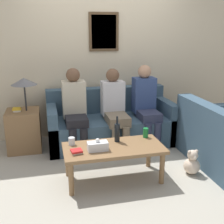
# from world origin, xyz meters

# --- Properties ---
(ground_plane) EXTENTS (16.00, 16.00, 0.00)m
(ground_plane) POSITION_xyz_m (0.00, 0.00, 0.00)
(ground_plane) COLOR #ADA899
(wall_back) EXTENTS (9.00, 0.08, 2.60)m
(wall_back) POSITION_xyz_m (0.00, 0.98, 1.30)
(wall_back) COLOR beige
(wall_back) RESTS_ON ground_plane
(couch_main) EXTENTS (1.94, 0.87, 0.83)m
(couch_main) POSITION_xyz_m (0.00, 0.52, 0.29)
(couch_main) COLOR #385166
(couch_main) RESTS_ON ground_plane
(coffee_table) EXTENTS (1.17, 0.56, 0.43)m
(coffee_table) POSITION_xyz_m (-0.23, -0.66, 0.37)
(coffee_table) COLOR olive
(coffee_table) RESTS_ON ground_plane
(side_table_with_lamp) EXTENTS (0.48, 0.48, 1.08)m
(side_table_with_lamp) POSITION_xyz_m (-1.31, 0.51, 0.37)
(side_table_with_lamp) COLOR olive
(side_table_with_lamp) RESTS_ON ground_plane
(wine_bottle) EXTENTS (0.06, 0.06, 0.32)m
(wine_bottle) POSITION_xyz_m (-0.15, -0.51, 0.55)
(wine_bottle) COLOR black
(wine_bottle) RESTS_ON coffee_table
(drinking_glass) EXTENTS (0.08, 0.08, 0.09)m
(drinking_glass) POSITION_xyz_m (-0.70, -0.49, 0.47)
(drinking_glass) COLOR silver
(drinking_glass) RESTS_ON coffee_table
(book_stack) EXTENTS (0.13, 0.12, 0.04)m
(book_stack) POSITION_xyz_m (-0.67, -0.74, 0.45)
(book_stack) COLOR beige
(book_stack) RESTS_ON coffee_table
(soda_can) EXTENTS (0.07, 0.07, 0.12)m
(soda_can) POSITION_xyz_m (0.23, -0.47, 0.49)
(soda_can) COLOR #197A38
(soda_can) RESTS_ON coffee_table
(tissue_box) EXTENTS (0.23, 0.12, 0.15)m
(tissue_box) POSITION_xyz_m (-0.43, -0.72, 0.48)
(tissue_box) COLOR silver
(tissue_box) RESTS_ON coffee_table
(person_left) EXTENTS (0.34, 0.59, 1.21)m
(person_left) POSITION_xyz_m (-0.56, 0.35, 0.65)
(person_left) COLOR black
(person_left) RESTS_ON ground_plane
(person_middle) EXTENTS (0.34, 0.66, 1.18)m
(person_middle) POSITION_xyz_m (0.03, 0.32, 0.63)
(person_middle) COLOR #756651
(person_middle) RESTS_ON ground_plane
(person_right) EXTENTS (0.34, 0.60, 1.22)m
(person_right) POSITION_xyz_m (0.53, 0.35, 0.66)
(person_right) COLOR #2D334C
(person_right) RESTS_ON ground_plane
(teddy_bear) EXTENTS (0.20, 0.20, 0.32)m
(teddy_bear) POSITION_xyz_m (0.75, -0.75, 0.14)
(teddy_bear) COLOR beige
(teddy_bear) RESTS_ON ground_plane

